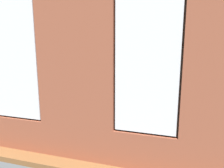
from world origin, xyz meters
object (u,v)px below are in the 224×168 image
(media_console, at_px, (17,101))
(potted_plant_mid_room_small, at_px, (158,96))
(papasan_chair, at_px, (113,87))
(remote_silver, at_px, (118,99))
(coffee_table, at_px, (115,99))
(tv_flatscreen, at_px, (15,81))
(cup_ceramic, at_px, (115,96))
(potted_plant_corner_near_left, at_px, (214,79))
(couch_left, at_px, (222,121))
(couch_by_window, at_px, (68,123))
(potted_plant_by_left_couch, at_px, (197,101))
(table_plant_small, at_px, (109,93))
(candle_jar, at_px, (131,96))
(potted_plant_between_couches, at_px, (136,116))

(media_console, relative_size, potted_plant_mid_room_small, 2.18)
(papasan_chair, bearing_deg, remote_silver, 111.18)
(coffee_table, xyz_separation_m, potted_plant_mid_room_small, (-1.10, -0.88, -0.04))
(tv_flatscreen, bearing_deg, media_console, 90.00)
(cup_ceramic, height_order, potted_plant_corner_near_left, potted_plant_corner_near_left)
(couch_left, bearing_deg, tv_flatscreen, -92.90)
(papasan_chair, bearing_deg, couch_by_window, 89.60)
(potted_plant_corner_near_left, bearing_deg, potted_plant_by_left_couch, 65.34)
(couch_by_window, relative_size, tv_flatscreen, 2.08)
(couch_by_window, bearing_deg, remote_silver, -110.22)
(tv_flatscreen, bearing_deg, couch_left, 177.84)
(couch_left, bearing_deg, media_console, -92.87)
(cup_ceramic, relative_size, papasan_chair, 0.07)
(couch_left, bearing_deg, table_plant_small, -107.63)
(media_console, distance_m, potted_plant_by_left_couch, 5.16)
(table_plant_small, xyz_separation_m, potted_plant_corner_near_left, (-2.92, -1.77, 0.25))
(couch_by_window, xyz_separation_m, media_console, (2.35, -1.25, -0.05))
(remote_silver, xyz_separation_m, papasan_chair, (0.59, -1.52, -0.02))
(coffee_table, relative_size, papasan_chair, 1.41)
(cup_ceramic, xyz_separation_m, remote_silver, (-0.12, 0.13, -0.03))
(cup_ceramic, bearing_deg, candle_jar, -161.29)
(potted_plant_by_left_couch, bearing_deg, tv_flatscreen, 13.52)
(couch_by_window, xyz_separation_m, coffee_table, (-0.49, -1.78, 0.07))
(media_console, height_order, potted_plant_mid_room_small, media_console)
(cup_ceramic, bearing_deg, tv_flatscreen, 10.61)
(couch_left, distance_m, papasan_chair, 3.72)
(potted_plant_between_couches, height_order, potted_plant_by_left_couch, potted_plant_between_couches)
(remote_silver, bearing_deg, couch_left, -40.48)
(papasan_chair, relative_size, potted_plant_mid_room_small, 2.04)
(table_plant_small, bearing_deg, media_console, 13.58)
(candle_jar, xyz_separation_m, papasan_chair, (0.90, -1.25, -0.06))
(cup_ceramic, bearing_deg, couch_left, 164.02)
(media_console, relative_size, papasan_chair, 1.07)
(table_plant_small, height_order, media_console, table_plant_small)
(media_console, bearing_deg, table_plant_small, -166.42)
(papasan_chair, distance_m, potted_plant_corner_near_left, 3.25)
(remote_silver, relative_size, papasan_chair, 0.15)
(table_plant_small, bearing_deg, tv_flatscreen, 13.52)
(potted_plant_corner_near_left, xyz_separation_m, potted_plant_mid_room_small, (1.62, 0.99, -0.44))
(potted_plant_by_left_couch, bearing_deg, cup_ceramic, 17.23)
(couch_by_window, bearing_deg, papasan_chair, -90.40)
(candle_jar, distance_m, table_plant_small, 0.63)
(couch_by_window, height_order, papasan_chair, couch_by_window)
(couch_by_window, distance_m, potted_plant_corner_near_left, 4.89)
(couch_by_window, distance_m, coffee_table, 1.85)
(coffee_table, distance_m, potted_plant_corner_near_left, 3.33)
(remote_silver, distance_m, potted_plant_corner_near_left, 3.30)
(tv_flatscreen, bearing_deg, papasan_chair, -140.94)
(candle_jar, xyz_separation_m, table_plant_small, (0.63, 0.04, 0.05))
(remote_silver, xyz_separation_m, potted_plant_mid_room_small, (-0.99, -1.01, -0.10))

